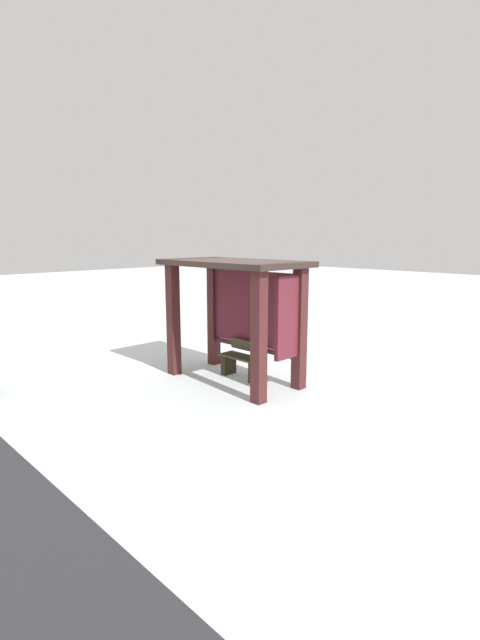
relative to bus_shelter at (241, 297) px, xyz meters
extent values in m
plane|color=white|center=(-0.07, -0.13, -1.62)|extent=(60.00, 60.00, 0.00)
cube|color=#451D1D|center=(-1.24, -0.67, -0.51)|extent=(0.20, 0.20, 2.21)
cube|color=#451D1D|center=(1.09, -0.67, -0.51)|extent=(0.20, 0.20, 2.21)
cube|color=#451D1D|center=(-1.24, 0.40, -0.51)|extent=(0.20, 0.20, 2.21)
cube|color=#451D1D|center=(1.09, 0.40, -0.51)|extent=(0.20, 0.20, 2.21)
cube|color=#312420|center=(-0.07, -0.13, 0.64)|extent=(2.77, 1.51, 0.10)
cube|color=maroon|center=(-0.07, 0.40, -0.26)|extent=(2.13, 0.08, 1.46)
cube|color=#451D1D|center=(-0.07, 0.38, -1.05)|extent=(2.13, 0.06, 0.08)
cube|color=maroon|center=(1.09, 0.05, -0.26)|extent=(0.08, 0.59, 1.46)
cube|color=#413A27|center=(-0.07, 0.10, -1.20)|extent=(0.97, 0.38, 0.03)
cube|color=#413A27|center=(-0.07, 0.27, -1.00)|extent=(0.92, 0.04, 0.20)
cube|color=black|center=(0.31, 0.10, -1.41)|extent=(0.12, 0.32, 0.41)
cube|color=black|center=(-0.45, 0.10, -1.41)|extent=(0.12, 0.32, 0.41)
camera|label=1|loc=(6.09, -6.03, 1.11)|focal=25.79mm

